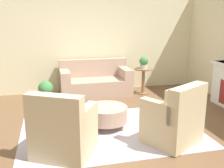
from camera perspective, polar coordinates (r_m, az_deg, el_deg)
name	(u,v)px	position (r m, az deg, el deg)	size (l,w,h in m)	color
ground_plane	(111,131)	(4.86, -0.17, -10.28)	(16.00, 16.00, 0.00)	brown
wall_back	(86,41)	(7.38, -5.73, 9.34)	(9.84, 0.12, 2.80)	beige
rug	(111,131)	(4.85, -0.17, -10.22)	(3.20, 2.17, 0.01)	#BCB2C1
couch	(95,82)	(7.05, -3.66, 0.41)	(1.85, 0.89, 0.92)	tan
armchair_left	(62,131)	(3.96, -10.73, -10.10)	(1.07, 1.03, 1.00)	#C6B289
armchair_right	(175,120)	(4.41, 13.53, -7.69)	(1.07, 1.03, 1.00)	#C6B289
ottoman_table	(106,114)	(4.93, -1.22, -6.51)	(0.78, 0.78, 0.40)	tan
side_table	(143,77)	(7.11, 6.82, 1.52)	(0.48, 0.48, 0.70)	olive
potted_plant_on_side_table	(144,62)	(7.03, 6.92, 4.73)	(0.23, 0.23, 0.32)	beige
potted_plant_floor	(46,90)	(6.67, -14.20, -1.27)	(0.37, 0.37, 0.51)	beige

